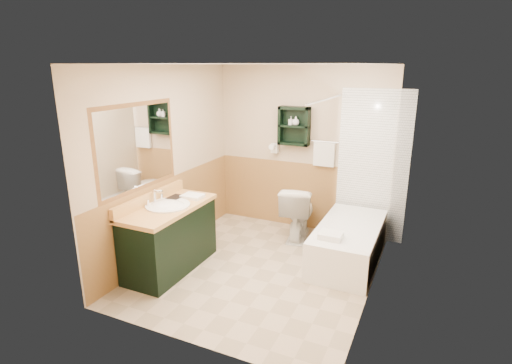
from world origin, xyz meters
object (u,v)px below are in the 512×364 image
object	(u,v)px
bathtub	(348,243)
soap_bottle_a	(291,123)
vanity	(170,237)
hair_dryer	(275,148)
vanity_book	(169,189)
soap_bottle_b	(296,122)
toilet	(298,212)
wall_shelf	(294,126)

from	to	relation	value
bathtub	soap_bottle_a	size ratio (longest dim) A/B	12.55
vanity	hair_dryer	bearing A→B (deg)	72.24
bathtub	vanity_book	size ratio (longest dim) A/B	6.78
hair_dryer	soap_bottle_b	bearing A→B (deg)	-5.23
hair_dryer	vanity_book	world-z (taller)	hair_dryer
vanity_book	soap_bottle_a	world-z (taller)	soap_bottle_a
vanity	soap_bottle_a	world-z (taller)	soap_bottle_a
hair_dryer	bathtub	world-z (taller)	hair_dryer
hair_dryer	toilet	xyz separation A→B (m)	(0.51, -0.35, -0.82)
bathtub	soap_bottle_b	bearing A→B (deg)	143.25
bathtub	vanity	bearing A→B (deg)	-150.57
toilet	vanity_book	bearing A→B (deg)	35.37
vanity	soap_bottle_b	xyz separation A→B (m)	(0.92, 1.83, 1.21)
bathtub	soap_bottle_a	distance (m)	1.88
bathtub	vanity_book	bearing A→B (deg)	-158.62
vanity	vanity_book	xyz separation A→B (m)	(-0.17, 0.27, 0.51)
toilet	vanity_book	size ratio (longest dim) A/B	3.52
bathtub	toilet	world-z (taller)	toilet
vanity	soap_bottle_a	size ratio (longest dim) A/B	10.58
soap_bottle_a	soap_bottle_b	size ratio (longest dim) A/B	0.94
vanity_book	hair_dryer	bearing A→B (deg)	66.12
hair_dryer	vanity	xyz separation A→B (m)	(-0.59, -1.86, -0.80)
hair_dryer	vanity_book	xyz separation A→B (m)	(-0.76, -1.59, -0.29)
vanity	toilet	distance (m)	1.87
hair_dryer	vanity	distance (m)	2.11
bathtub	wall_shelf	bearing A→B (deg)	143.82
vanity_book	vanity	bearing A→B (deg)	-56.62
vanity	vanity_book	world-z (taller)	vanity_book
hair_dryer	vanity_book	distance (m)	1.79
soap_bottle_a	soap_bottle_b	world-z (taller)	soap_bottle_b
vanity_book	soap_bottle_a	bearing A→B (deg)	58.64
toilet	soap_bottle_a	distance (m)	1.28
hair_dryer	vanity	size ratio (longest dim) A/B	0.19
hair_dryer	bathtub	bearing A→B (deg)	-30.31
bathtub	toilet	xyz separation A→B (m)	(-0.82, 0.43, 0.14)
bathtub	soap_bottle_a	bearing A→B (deg)	145.18
hair_dryer	vanity_book	size ratio (longest dim) A/B	1.09
wall_shelf	bathtub	world-z (taller)	wall_shelf
bathtub	soap_bottle_a	xyz separation A→B (m)	(-1.07, 0.74, 1.35)
vanity	bathtub	bearing A→B (deg)	29.43
toilet	soap_bottle_a	size ratio (longest dim) A/B	6.51
soap_bottle_a	soap_bottle_b	bearing A→B (deg)	0.00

